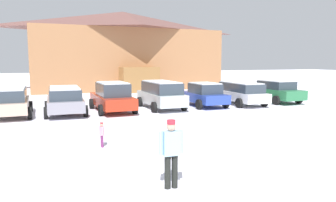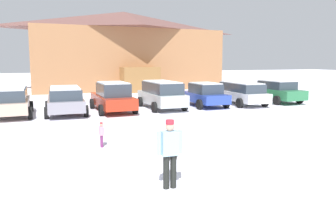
{
  "view_description": "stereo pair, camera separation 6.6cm",
  "coord_description": "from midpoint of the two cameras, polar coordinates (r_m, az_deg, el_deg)",
  "views": [
    {
      "loc": [
        -5.79,
        -5.44,
        3.06
      ],
      "look_at": [
        -0.48,
        8.09,
        1.24
      ],
      "focal_mm": 35.0,
      "sensor_mm": 36.0,
      "label": 1
    },
    {
      "loc": [
        -5.72,
        -5.46,
        3.06
      ],
      "look_at": [
        -0.48,
        8.09,
        1.24
      ],
      "focal_mm": 35.0,
      "sensor_mm": 36.0,
      "label": 2
    }
  ],
  "objects": [
    {
      "name": "parked_white_suv",
      "position": [
        23.17,
        12.69,
        1.48
      ],
      "size": [
        2.25,
        4.76,
        1.56
      ],
      "color": "silver",
      "rests_on": "ground"
    },
    {
      "name": "parked_beige_suv",
      "position": [
        19.81,
        -25.61,
        0.04
      ],
      "size": [
        2.2,
        4.39,
        1.58
      ],
      "color": "tan",
      "rests_on": "ground"
    },
    {
      "name": "parked_grey_wagon",
      "position": [
        19.55,
        -17.36,
        0.3
      ],
      "size": [
        2.36,
        4.54,
        1.55
      ],
      "color": "gray",
      "rests_on": "ground"
    },
    {
      "name": "parked_green_coupe",
      "position": [
        25.32,
        18.24,
        1.69
      ],
      "size": [
        2.31,
        4.7,
        1.61
      ],
      "color": "#2A7345",
      "rests_on": "ground"
    },
    {
      "name": "skier_child_in_pink_snowsuit",
      "position": [
        11.83,
        -11.36,
        -5.51
      ],
      "size": [
        0.14,
        0.33,
        0.89
      ],
      "color": "#732C61",
      "rests_on": "ground"
    },
    {
      "name": "parked_red_sedan",
      "position": [
        19.9,
        -9.52,
        0.73
      ],
      "size": [
        2.26,
        4.83,
        1.77
      ],
      "color": "#B02C17",
      "rests_on": "ground"
    },
    {
      "name": "ski_lodge",
      "position": [
        37.04,
        -7.55,
        8.84
      ],
      "size": [
        20.36,
        11.89,
        8.33
      ],
      "color": "#A06B43",
      "rests_on": "ground"
    },
    {
      "name": "ground",
      "position": [
        8.5,
        24.43,
        -14.66
      ],
      "size": [
        160.0,
        160.0,
        0.0
      ],
      "primitive_type": "plane",
      "color": "white"
    },
    {
      "name": "skier_adult_in_blue_parka",
      "position": [
        7.86,
        0.56,
        -8.52
      ],
      "size": [
        0.62,
        0.26,
        1.67
      ],
      "color": "black",
      "rests_on": "ground"
    },
    {
      "name": "pair_of_skis",
      "position": [
        10.73,
        1.11,
        -9.35
      ],
      "size": [
        1.01,
        1.59,
        0.08
      ],
      "color": "black",
      "rests_on": "ground"
    },
    {
      "name": "parked_blue_hatchback",
      "position": [
        21.89,
        6.45,
        1.15
      ],
      "size": [
        2.15,
        4.02,
        1.58
      ],
      "color": "#2841A3",
      "rests_on": "ground"
    },
    {
      "name": "parked_silver_wagon",
      "position": [
        20.72,
        -1.03,
        1.24
      ],
      "size": [
        2.22,
        4.52,
        1.75
      ],
      "color": "#B5C3C2",
      "rests_on": "ground"
    }
  ]
}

